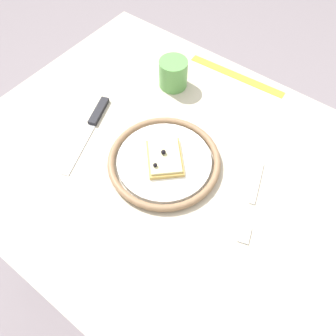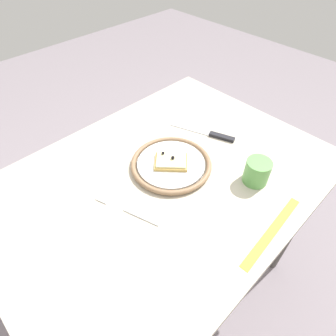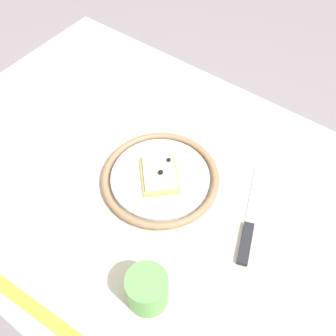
# 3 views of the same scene
# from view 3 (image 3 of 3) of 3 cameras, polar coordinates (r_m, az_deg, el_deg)

# --- Properties ---
(ground_plane) EXTENTS (6.00, 6.00, 0.00)m
(ground_plane) POSITION_cam_3_polar(r_m,az_deg,el_deg) (1.57, -2.53, -17.55)
(ground_plane) COLOR gray
(dining_table) EXTENTS (1.03, 0.76, 0.76)m
(dining_table) POSITION_cam_3_polar(r_m,az_deg,el_deg) (0.99, -3.85, -4.74)
(dining_table) COLOR #BCB29E
(dining_table) RESTS_ON ground_plane
(plate) EXTENTS (0.25, 0.25, 0.02)m
(plate) POSITION_cam_3_polar(r_m,az_deg,el_deg) (0.88, -1.09, -1.39)
(plate) COLOR white
(plate) RESTS_ON dining_table
(pizza_slice_near) EXTENTS (0.12, 0.13, 0.03)m
(pizza_slice_near) POSITION_cam_3_polar(r_m,az_deg,el_deg) (0.87, -1.18, -0.86)
(pizza_slice_near) COLOR tan
(pizza_slice_near) RESTS_ON plate
(knife) EXTENTS (0.10, 0.23, 0.01)m
(knife) POSITION_cam_3_polar(r_m,az_deg,el_deg) (0.83, 11.16, -8.41)
(knife) COLOR silver
(knife) RESTS_ON dining_table
(fork) EXTENTS (0.08, 0.20, 0.00)m
(fork) POSITION_cam_3_polar(r_m,az_deg,el_deg) (0.96, -12.29, 2.91)
(fork) COLOR silver
(fork) RESTS_ON dining_table
(cup) EXTENTS (0.07, 0.07, 0.08)m
(cup) POSITION_cam_3_polar(r_m,az_deg,el_deg) (0.73, -2.91, -16.64)
(cup) COLOR #599E4C
(cup) RESTS_ON dining_table
(measuring_tape) EXTENTS (0.28, 0.04, 0.00)m
(measuring_tape) POSITION_cam_3_polar(r_m,az_deg,el_deg) (0.78, -16.50, -19.55)
(measuring_tape) COLOR yellow
(measuring_tape) RESTS_ON dining_table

